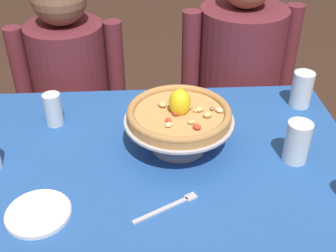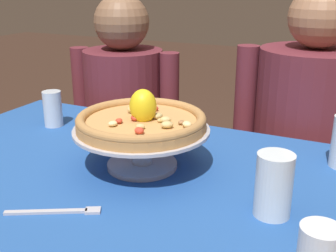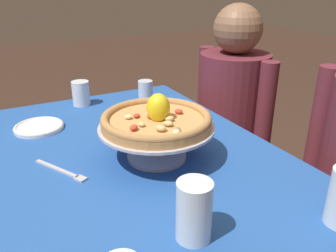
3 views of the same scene
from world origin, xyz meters
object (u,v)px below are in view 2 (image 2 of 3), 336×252
water_glass_back_left (53,111)px  diner_left (126,134)px  dinner_fork (59,211)px  pizza (142,120)px  water_glass_side_right (273,189)px  pizza_stand (142,141)px  diner_right (304,157)px

water_glass_back_left → diner_left: bearing=92.5°
dinner_fork → water_glass_back_left: bearing=130.8°
pizza → water_glass_back_left: size_ratio=2.78×
diner_left → dinner_fork: bearing=-66.6°
water_glass_side_right → water_glass_back_left: bearing=162.4°
water_glass_back_left → dinner_fork: size_ratio=0.64×
water_glass_side_right → diner_left: 1.11m
pizza_stand → dinner_fork: pizza_stand is taller
pizza → pizza_stand: bearing=-150.1°
diner_left → pizza_stand: bearing=-55.3°
pizza → diner_right: bearing=62.6°
pizza → dinner_fork: 0.31m
pizza → diner_left: size_ratio=0.28×
pizza_stand → water_glass_back_left: (-0.42, 0.16, -0.02)m
pizza_stand → water_glass_side_right: 0.37m
dinner_fork → diner_right: diner_right is taller
water_glass_back_left → diner_left: (-0.02, 0.48, -0.25)m
diner_right → pizza_stand: bearing=-117.4°
water_glass_back_left → diner_right: 0.91m
water_glass_side_right → diner_right: 0.75m
pizza_stand → water_glass_side_right: size_ratio=2.56×
diner_right → water_glass_back_left: bearing=-147.6°
diner_right → diner_left: bearing=179.6°
pizza_stand → dinner_fork: size_ratio=1.88×
pizza_stand → water_glass_back_left: 0.45m
diner_left → water_glass_side_right: bearing=-42.4°
dinner_fork → diner_left: size_ratio=0.16×
diner_right → pizza: bearing=-117.4°
pizza → dinner_fork: size_ratio=1.77×
water_glass_back_left → pizza_stand: bearing=-20.5°
pizza_stand → water_glass_back_left: bearing=159.5°
pizza → water_glass_side_right: pizza is taller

